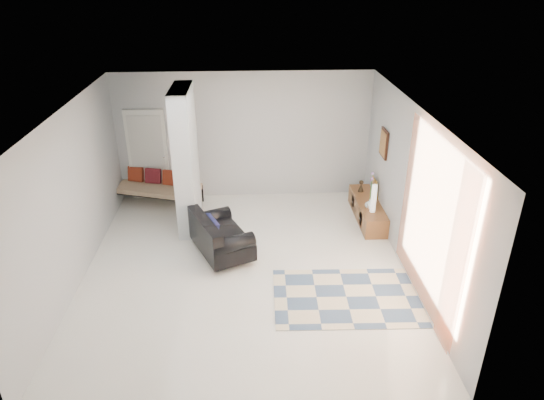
{
  "coord_description": "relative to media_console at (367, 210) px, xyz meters",
  "views": [
    {
      "loc": [
        0.1,
        -7.07,
        4.79
      ],
      "look_at": [
        0.49,
        0.6,
        1.02
      ],
      "focal_mm": 32.0,
      "sensor_mm": 36.0,
      "label": 1
    }
  ],
  "objects": [
    {
      "name": "partition_column",
      "position": [
        -3.62,
        -0.1,
        1.19
      ],
      "size": [
        0.35,
        1.2,
        2.8
      ],
      "primitive_type": "cube",
      "color": "silver",
      "rests_on": "floor"
    },
    {
      "name": "cylinder_lamp",
      "position": [
        -0.02,
        -0.45,
        0.48
      ],
      "size": [
        0.1,
        0.1,
        0.57
      ],
      "primitive_type": "cylinder",
      "color": "silver",
      "rests_on": "media_console"
    },
    {
      "name": "wall_left",
      "position": [
        -5.27,
        -1.7,
        1.19
      ],
      "size": [
        0.0,
        6.0,
        6.0
      ],
      "primitive_type": "plane",
      "rotation": [
        1.57,
        0.0,
        1.57
      ],
      "color": "#B8BBBD",
      "rests_on": "ground"
    },
    {
      "name": "floor",
      "position": [
        -2.52,
        -1.7,
        -0.21
      ],
      "size": [
        6.0,
        6.0,
        0.0
      ],
      "primitive_type": "plane",
      "color": "silver",
      "rests_on": "ground"
    },
    {
      "name": "bronze_figurine",
      "position": [
        -0.05,
        0.49,
        0.32
      ],
      "size": [
        0.14,
        0.14,
        0.25
      ],
      "primitive_type": null,
      "rotation": [
        0.0,
        0.0,
        -0.14
      ],
      "color": "#332416",
      "rests_on": "media_console"
    },
    {
      "name": "vase",
      "position": [
        -0.05,
        -0.3,
        0.29
      ],
      "size": [
        0.2,
        0.2,
        0.19
      ],
      "primitive_type": "imported",
      "rotation": [
        0.0,
        0.0,
        0.1
      ],
      "color": "white",
      "rests_on": "media_console"
    },
    {
      "name": "area_rug",
      "position": [
        -0.92,
        -2.6,
        -0.2
      ],
      "size": [
        2.34,
        1.6,
        0.01
      ],
      "primitive_type": "cube",
      "rotation": [
        0.0,
        0.0,
        -0.03
      ],
      "color": "beige",
      "rests_on": "floor"
    },
    {
      "name": "media_console",
      "position": [
        0.0,
        0.0,
        0.0
      ],
      "size": [
        0.45,
        1.72,
        0.8
      ],
      "color": "brown",
      "rests_on": "floor"
    },
    {
      "name": "wall_back",
      "position": [
        -2.52,
        1.3,
        1.19
      ],
      "size": [
        6.0,
        0.0,
        6.0
      ],
      "primitive_type": "plane",
      "rotation": [
        1.57,
        0.0,
        0.0
      ],
      "color": "#B8BBBD",
      "rests_on": "ground"
    },
    {
      "name": "wall_art",
      "position": [
        0.2,
        -0.0,
        1.44
      ],
      "size": [
        0.04,
        0.45,
        0.55
      ],
      "primitive_type": "cube",
      "color": "#36190E",
      "rests_on": "wall_right"
    },
    {
      "name": "ceiling",
      "position": [
        -2.52,
        -1.7,
        2.59
      ],
      "size": [
        6.0,
        6.0,
        0.0
      ],
      "primitive_type": "plane",
      "rotation": [
        3.14,
        0.0,
        0.0
      ],
      "color": "white",
      "rests_on": "wall_back"
    },
    {
      "name": "loveseat",
      "position": [
        -3.0,
        -1.2,
        0.16
      ],
      "size": [
        1.27,
        1.55,
        0.76
      ],
      "rotation": [
        0.0,
        0.0,
        0.42
      ],
      "color": "silver",
      "rests_on": "floor"
    },
    {
      "name": "wall_front",
      "position": [
        -2.52,
        -4.7,
        1.19
      ],
      "size": [
        6.0,
        0.0,
        6.0
      ],
      "primitive_type": "plane",
      "rotation": [
        -1.57,
        0.0,
        0.0
      ],
      "color": "#B8BBBD",
      "rests_on": "ground"
    },
    {
      "name": "daybed",
      "position": [
        -4.44,
        0.93,
        0.21
      ],
      "size": [
        1.95,
        1.26,
        0.77
      ],
      "rotation": [
        0.0,
        0.0,
        -0.3
      ],
      "color": "black",
      "rests_on": "floor"
    },
    {
      "name": "wall_right",
      "position": [
        0.23,
        -1.7,
        1.19
      ],
      "size": [
        0.0,
        6.0,
        6.0
      ],
      "primitive_type": "plane",
      "rotation": [
        1.57,
        0.0,
        -1.57
      ],
      "color": "#B8BBBD",
      "rests_on": "ground"
    },
    {
      "name": "hallway_door",
      "position": [
        -4.62,
        1.26,
        0.81
      ],
      "size": [
        0.85,
        0.06,
        2.04
      ],
      "primitive_type": "cube",
      "color": "white",
      "rests_on": "floor"
    },
    {
      "name": "curtain",
      "position": [
        0.15,
        -2.85,
        1.24
      ],
      "size": [
        0.0,
        2.55,
        2.55
      ],
      "primitive_type": "plane",
      "rotation": [
        1.57,
        0.0,
        1.57
      ],
      "color": "#FF7743",
      "rests_on": "wall_right"
    }
  ]
}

